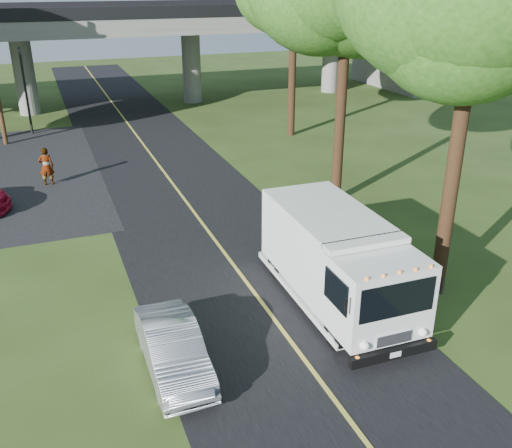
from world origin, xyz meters
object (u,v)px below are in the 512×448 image
traffic_signal (24,82)px  pedestrian (46,166)px  silver_sedan (173,349)px  step_van (336,258)px

traffic_signal → pedestrian: size_ratio=2.85×
traffic_signal → pedestrian: bearing=-87.2°
silver_sedan → step_van: bearing=15.0°
step_van → silver_sedan: 5.49m
silver_sedan → pedestrian: pedestrian is taller
traffic_signal → pedestrian: 10.62m
step_van → traffic_signal: bearing=108.9°
silver_sedan → pedestrian: bearing=98.5°
traffic_signal → silver_sedan: size_ratio=1.37×
traffic_signal → silver_sedan: (2.80, -26.00, -2.58)m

